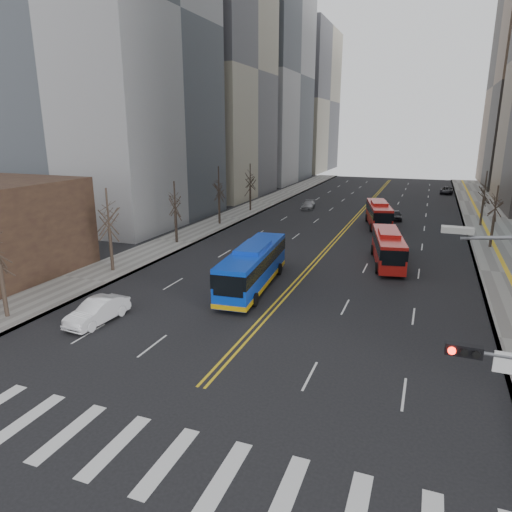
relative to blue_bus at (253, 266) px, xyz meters
The scene contains 14 objects.
ground 19.81m from the blue_bus, 81.56° to the right, with size 220.00×220.00×0.00m, color black.
sidewalk_right 32.69m from the blue_bus, 51.33° to the left, with size 7.00×130.00×0.15m, color slate.
sidewalk_left 28.94m from the blue_bus, 118.09° to the left, with size 5.00×130.00×0.15m, color slate.
crosswalk 19.81m from the blue_bus, 81.56° to the right, with size 26.70×4.00×0.01m.
centerline 35.65m from the blue_bus, 85.33° to the left, with size 0.55×100.00×0.01m.
office_towers 53.83m from the blue_bus, 86.47° to the left, with size 83.00×134.00×58.00m.
street_trees 15.93m from the blue_bus, 105.90° to the left, with size 35.20×47.20×7.60m.
blue_bus is the anchor object (origin of this frame).
red_bus_near 14.03m from the blue_bus, 48.56° to the left, with size 4.04×10.02×3.14m.
red_bus_far 28.38m from the blue_bus, 76.69° to the left, with size 4.48×10.42×3.25m.
car_white 12.16m from the blue_bus, 125.29° to the right, with size 1.63×4.69×1.54m, color silver.
car_dark_mid 34.07m from the blue_bus, 75.98° to the left, with size 1.58×3.94×1.34m, color black.
car_silver 37.78m from the blue_bus, 97.97° to the left, with size 1.76×4.32×1.25m, color gray.
car_dark_far 65.55m from the blue_bus, 76.41° to the left, with size 2.22×4.80×1.34m, color black.
Camera 1 is at (9.54, -12.39, 12.18)m, focal length 32.00 mm.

